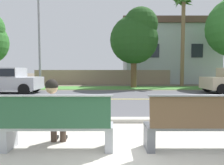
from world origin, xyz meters
TOP-DOWN VIEW (x-y plane):
  - ground_plane at (0.00, 8.00)m, footprint 140.00×140.00m
  - sidewalk_pavement at (0.00, 0.40)m, footprint 44.00×3.60m
  - curb_edge at (0.00, 2.35)m, footprint 44.00×0.30m
  - street_asphalt at (0.00, 6.50)m, footprint 52.00×8.00m
  - road_centre_line at (0.00, 6.50)m, footprint 48.00×0.14m
  - far_verge_grass at (0.00, 12.48)m, footprint 48.00×2.80m
  - bench_left at (-1.24, 0.44)m, footprint 1.91×0.48m
  - bench_right at (1.24, 0.44)m, footprint 1.91×0.48m
  - seated_person_white at (-1.35, 0.61)m, footprint 0.52×0.68m
  - car_silver_near at (-6.82, 8.90)m, footprint 4.30×1.86m
  - streetlamp at (-5.76, 12.26)m, footprint 0.24×2.10m
  - shade_tree_left at (1.54, 12.72)m, footprint 3.76×3.76m
  - palm_tree_tall at (5.83, 14.37)m, footprint 2.09×1.98m
  - garden_wall at (-1.23, 16.17)m, footprint 13.00×0.36m
  - house_across_street at (5.77, 19.37)m, footprint 10.04×6.91m

SIDE VIEW (x-z plane):
  - ground_plane at x=0.00m, z-range 0.00..0.00m
  - street_asphalt at x=0.00m, z-range 0.00..0.01m
  - sidewalk_pavement at x=0.00m, z-range 0.00..0.01m
  - far_verge_grass at x=0.00m, z-range 0.00..0.02m
  - road_centre_line at x=0.00m, z-range 0.01..0.01m
  - curb_edge at x=0.00m, z-range 0.00..0.11m
  - bench_left at x=-1.24m, z-range -0.04..0.96m
  - bench_right at x=1.24m, z-range -0.04..0.96m
  - seated_person_white at x=-1.35m, z-range 0.05..1.30m
  - garden_wall at x=-1.23m, z-range 0.00..1.40m
  - car_silver_near at x=-6.82m, z-range 0.08..1.62m
  - house_across_street at x=5.77m, z-range 0.04..6.54m
  - shade_tree_left at x=1.54m, z-range 0.93..7.13m
  - streetlamp at x=-5.76m, z-range 0.52..8.32m
  - palm_tree_tall at x=5.83m, z-range 2.42..10.40m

